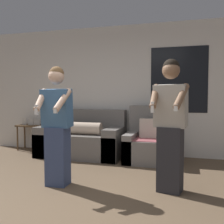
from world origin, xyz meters
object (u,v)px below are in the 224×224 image
at_px(armchair, 149,143).
at_px(person_right, 170,124).
at_px(side_table, 31,128).
at_px(person_left, 57,125).
at_px(couch, 82,140).

xyz_separation_m(armchair, person_right, (0.48, -1.53, 0.54)).
bearing_deg(side_table, person_left, -49.05).
bearing_deg(armchair, side_table, 174.39).
relative_size(armchair, person_right, 0.61).
relative_size(couch, person_right, 1.01).
xyz_separation_m(couch, side_table, (-1.34, 0.24, 0.16)).
distance_m(couch, armchair, 1.39).
height_order(side_table, person_right, person_right).
distance_m(person_left, person_right, 1.51).
distance_m(armchair, person_left, 2.05).
relative_size(person_left, person_right, 0.96).
distance_m(couch, person_right, 2.50).
xyz_separation_m(person_left, person_right, (1.50, 0.17, 0.04)).
bearing_deg(side_table, couch, -10.01).
height_order(couch, side_table, couch).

